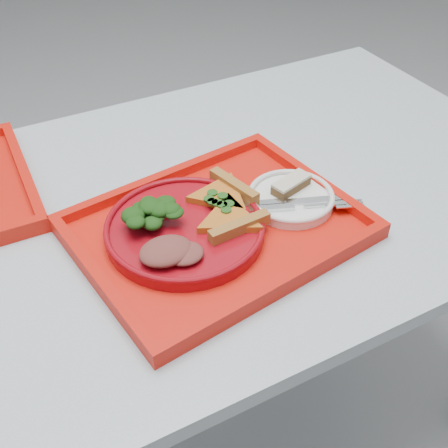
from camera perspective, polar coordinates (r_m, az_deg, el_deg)
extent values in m
plane|color=gray|center=(1.57, -5.78, -20.73)|extent=(10.00, 10.00, 0.00)
cube|color=#98A3AA|center=(1.00, -8.53, 0.15)|extent=(1.60, 0.80, 0.03)
cylinder|color=gray|center=(1.74, 11.23, 3.90)|extent=(0.05, 0.05, 0.72)
cube|color=red|center=(0.94, -0.67, -0.68)|extent=(0.49, 0.41, 0.01)
cylinder|color=maroon|center=(0.92, -4.01, -0.66)|extent=(0.26, 0.26, 0.02)
cylinder|color=white|center=(0.99, 6.79, 2.47)|extent=(0.15, 0.15, 0.01)
ellipsoid|color=black|center=(0.91, -7.63, 1.26)|extent=(0.09, 0.08, 0.05)
ellipsoid|color=brown|center=(0.85, -5.94, -2.75)|extent=(0.08, 0.07, 0.03)
cube|color=#4E301A|center=(1.00, 6.82, 3.91)|extent=(0.08, 0.05, 0.02)
cube|color=beige|center=(0.99, 6.86, 4.39)|extent=(0.08, 0.05, 0.00)
cube|color=silver|center=(0.97, 7.14, 2.33)|extent=(0.18, 0.08, 0.01)
cube|color=silver|center=(0.96, 8.00, 1.81)|extent=(0.18, 0.09, 0.01)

